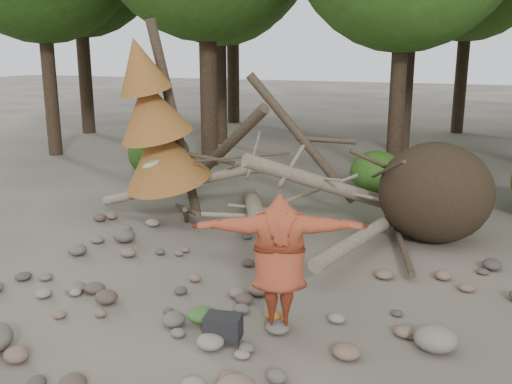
% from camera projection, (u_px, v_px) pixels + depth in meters
% --- Properties ---
extents(ground, '(120.00, 120.00, 0.00)m').
position_uv_depth(ground, '(219.00, 306.00, 8.47)').
color(ground, '#514C44').
rests_on(ground, ground).
extents(deadfall_pile, '(8.55, 5.24, 3.30)m').
position_uv_depth(deadfall_pile, '(404.00, 193.00, 11.27)').
color(deadfall_pile, '#332619').
rests_on(deadfall_pile, ground).
extents(dead_conifer, '(2.06, 2.16, 4.35)m').
position_uv_depth(dead_conifer, '(156.00, 126.00, 12.13)').
color(dead_conifer, '#4C3F30').
rests_on(dead_conifer, ground).
extents(bush_left, '(1.80, 1.80, 1.44)m').
position_uv_depth(bush_left, '(159.00, 153.00, 16.79)').
color(bush_left, '#285015').
rests_on(bush_left, ground).
extents(bush_mid, '(1.40, 1.40, 1.12)m').
position_uv_depth(bush_mid, '(377.00, 172.00, 15.01)').
color(bush_mid, '#34661D').
rests_on(bush_mid, ground).
extents(frisbee_thrower, '(3.50, 1.39, 2.06)m').
position_uv_depth(frisbee_thrower, '(279.00, 261.00, 7.50)').
color(frisbee_thrower, '#9C3E23').
rests_on(frisbee_thrower, ground).
extents(backpack, '(0.52, 0.39, 0.31)m').
position_uv_depth(backpack, '(223.00, 331.00, 7.40)').
color(backpack, black).
rests_on(backpack, ground).
extents(cloth_green, '(0.50, 0.41, 0.19)m').
position_uv_depth(cloth_green, '(204.00, 318.00, 7.88)').
color(cloth_green, '#356126').
rests_on(cloth_green, ground).
extents(cloth_orange, '(0.28, 0.23, 0.10)m').
position_uv_depth(cloth_orange, '(274.00, 318.00, 7.97)').
color(cloth_orange, '#AE611D').
rests_on(cloth_orange, ground).
extents(boulder_mid_right, '(0.54, 0.49, 0.33)m').
position_uv_depth(boulder_mid_right, '(435.00, 339.00, 7.18)').
color(boulder_mid_right, gray).
rests_on(boulder_mid_right, ground).
extents(boulder_mid_left, '(0.44, 0.40, 0.27)m').
position_uv_depth(boulder_mid_left, '(124.00, 235.00, 11.25)').
color(boulder_mid_left, '#5A534C').
rests_on(boulder_mid_left, ground).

